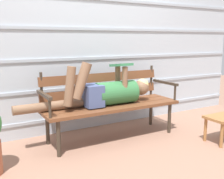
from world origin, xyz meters
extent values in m
plane|color=#936B56|center=(0.00, 0.00, 0.00)|extent=(12.00, 12.00, 0.00)
cube|color=#B2BCC6|center=(0.00, 0.61, 1.13)|extent=(5.04, 0.06, 2.25)
cube|color=#A3ADB7|center=(0.00, 0.58, 0.19)|extent=(5.04, 0.02, 0.04)
cube|color=#A3ADB7|center=(0.00, 0.58, 0.56)|extent=(5.04, 0.02, 0.04)
cube|color=#A3ADB7|center=(0.00, 0.58, 0.94)|extent=(5.04, 0.02, 0.04)
cube|color=#A3ADB7|center=(0.00, 0.58, 1.31)|extent=(5.04, 0.02, 0.04)
cube|color=brown|center=(0.00, -0.08, 0.40)|extent=(1.67, 0.15, 0.04)
cube|color=brown|center=(0.00, 0.08, 0.40)|extent=(1.67, 0.15, 0.04)
cube|color=brown|center=(0.00, 0.25, 0.40)|extent=(1.67, 0.15, 0.04)
cube|color=brown|center=(0.00, 0.33, 0.53)|extent=(1.60, 0.05, 0.11)
cube|color=brown|center=(0.00, 0.33, 0.72)|extent=(1.60, 0.05, 0.11)
cylinder|color=#382D23|center=(-0.77, 0.33, 0.62)|extent=(0.03, 0.03, 0.40)
cylinder|color=#382D23|center=(0.77, 0.33, 0.62)|extent=(0.03, 0.03, 0.40)
cylinder|color=#382D23|center=(-0.73, -0.11, 0.19)|extent=(0.04, 0.04, 0.38)
cylinder|color=#382D23|center=(0.73, -0.11, 0.19)|extent=(0.04, 0.04, 0.38)
cylinder|color=#382D23|center=(-0.73, 0.28, 0.19)|extent=(0.04, 0.04, 0.38)
cylinder|color=#382D23|center=(0.73, 0.28, 0.19)|extent=(0.04, 0.04, 0.38)
cube|color=#382D23|center=(-0.81, 0.08, 0.62)|extent=(0.04, 0.47, 0.03)
cylinder|color=#382D23|center=(-0.81, -0.11, 0.52)|extent=(0.03, 0.03, 0.20)
cube|color=#382D23|center=(0.81, 0.08, 0.62)|extent=(0.04, 0.47, 0.03)
cylinder|color=#382D23|center=(0.81, -0.11, 0.52)|extent=(0.03, 0.03, 0.20)
cylinder|color=#33703D|center=(0.05, 0.08, 0.56)|extent=(0.50, 0.27, 0.27)
cube|color=#475684|center=(-0.26, 0.08, 0.56)|extent=(0.20, 0.26, 0.25)
sphere|color=brown|center=(0.42, 0.08, 0.59)|extent=(0.19, 0.19, 0.19)
sphere|color=#E0C67A|center=(0.44, 0.08, 0.62)|extent=(0.16, 0.16, 0.16)
cylinder|color=brown|center=(-0.41, 0.02, 0.74)|extent=(0.24, 0.11, 0.41)
cylinder|color=brown|center=(-0.55, 0.02, 0.70)|extent=(0.15, 0.09, 0.43)
cylinder|color=brown|center=(-0.73, 0.14, 0.48)|extent=(0.78, 0.10, 0.10)
cylinder|color=brown|center=(0.13, 0.00, 0.71)|extent=(0.06, 0.06, 0.31)
cylinder|color=brown|center=(0.13, 0.16, 0.71)|extent=(0.06, 0.06, 0.31)
cube|color=#337A4C|center=(0.13, 0.08, 0.89)|extent=(0.19, 0.26, 0.06)
cube|color=#9E6638|center=(1.08, -0.66, 0.30)|extent=(0.43, 0.29, 0.03)
cylinder|color=#9E6638|center=(0.91, -0.77, 0.14)|extent=(0.04, 0.04, 0.28)
cylinder|color=#9E6638|center=(0.91, -0.54, 0.14)|extent=(0.04, 0.04, 0.28)
camera|label=1|loc=(-1.54, -2.64, 1.19)|focal=43.42mm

